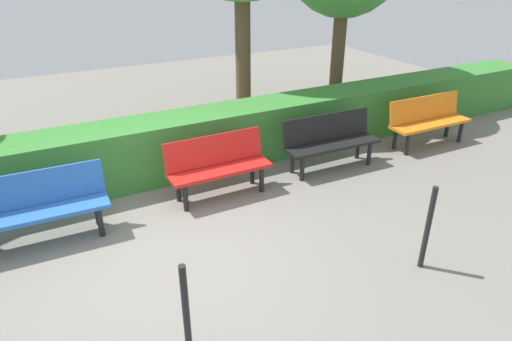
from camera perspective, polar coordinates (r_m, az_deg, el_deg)
ground_plane at (r=5.38m, az=-10.63°, el=-10.05°), size 19.36×19.36×0.00m
bench_orange at (r=8.52m, az=21.18°, el=6.22°), size 1.59×0.48×0.86m
bench_black at (r=7.15m, az=9.48°, el=3.98°), size 1.59×0.51×0.86m
bench_red at (r=6.25m, az=-4.91°, el=0.87°), size 1.46×0.47×0.86m
bench_blue at (r=5.81m, az=-26.06°, el=-3.95°), size 1.55×0.50×0.86m
hedge_row at (r=7.03m, az=-8.76°, el=3.46°), size 15.36×0.79×0.92m
railing_post_mid at (r=5.11m, az=21.16°, el=-6.93°), size 0.06×0.06×1.00m
railing_post_far at (r=3.82m, az=-8.93°, el=-17.88°), size 0.06×0.06×1.00m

